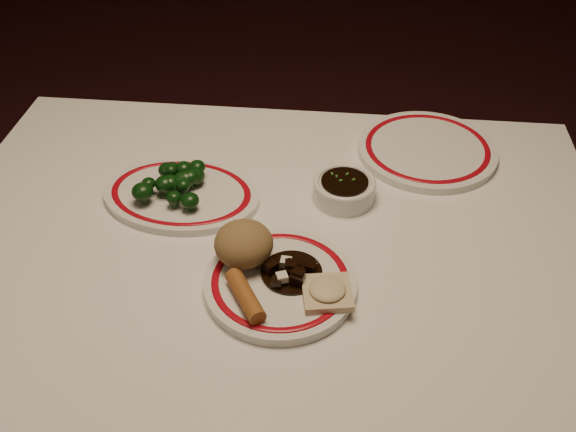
# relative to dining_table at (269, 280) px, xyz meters

# --- Properties ---
(dining_table) EXTENTS (1.20, 0.90, 0.75)m
(dining_table) POSITION_rel_dining_table_xyz_m (0.00, 0.00, 0.00)
(dining_table) COLOR white
(dining_table) RESTS_ON ground
(main_plate) EXTENTS (0.26, 0.26, 0.02)m
(main_plate) POSITION_rel_dining_table_xyz_m (0.03, -0.10, 0.10)
(main_plate) COLOR white
(main_plate) RESTS_ON dining_table
(rice_mound) EXTENTS (0.10, 0.10, 0.07)m
(rice_mound) POSITION_rel_dining_table_xyz_m (-0.03, -0.06, 0.14)
(rice_mound) COLOR olive
(rice_mound) RESTS_ON main_plate
(spring_roll) EXTENTS (0.08, 0.10, 0.03)m
(spring_roll) POSITION_rel_dining_table_xyz_m (-0.01, -0.16, 0.12)
(spring_roll) COLOR #995C25
(spring_roll) RESTS_ON main_plate
(fried_wonton) EXTENTS (0.09, 0.09, 0.02)m
(fried_wonton) POSITION_rel_dining_table_xyz_m (0.11, -0.13, 0.12)
(fried_wonton) COLOR beige
(fried_wonton) RESTS_ON main_plate
(stirfry_heap) EXTENTS (0.10, 0.10, 0.03)m
(stirfry_heap) POSITION_rel_dining_table_xyz_m (0.05, -0.09, 0.12)
(stirfry_heap) COLOR black
(stirfry_heap) RESTS_ON main_plate
(broccoli_plate) EXTENTS (0.32, 0.29, 0.02)m
(broccoli_plate) POSITION_rel_dining_table_xyz_m (-0.18, 0.11, 0.10)
(broccoli_plate) COLOR white
(broccoli_plate) RESTS_ON dining_table
(broccoli_pile) EXTENTS (0.13, 0.13, 0.05)m
(broccoli_pile) POSITION_rel_dining_table_xyz_m (-0.18, 0.11, 0.13)
(broccoli_pile) COLOR #23471C
(broccoli_pile) RESTS_ON broccoli_plate
(soy_bowl) EXTENTS (0.12, 0.12, 0.04)m
(soy_bowl) POSITION_rel_dining_table_xyz_m (0.13, 0.14, 0.11)
(soy_bowl) COLOR white
(soy_bowl) RESTS_ON dining_table
(sweet_sour_dish) EXTENTS (0.06, 0.06, 0.02)m
(sweet_sour_dish) POSITION_rel_dining_table_xyz_m (0.12, 0.19, 0.10)
(sweet_sour_dish) COLOR white
(sweet_sour_dish) RESTS_ON dining_table
(mustard_dish) EXTENTS (0.06, 0.06, 0.02)m
(mustard_dish) POSITION_rel_dining_table_xyz_m (0.13, 0.12, 0.10)
(mustard_dish) COLOR white
(mustard_dish) RESTS_ON dining_table
(far_plate) EXTENTS (0.37, 0.37, 0.02)m
(far_plate) POSITION_rel_dining_table_xyz_m (0.29, 0.31, 0.10)
(far_plate) COLOR white
(far_plate) RESTS_ON dining_table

